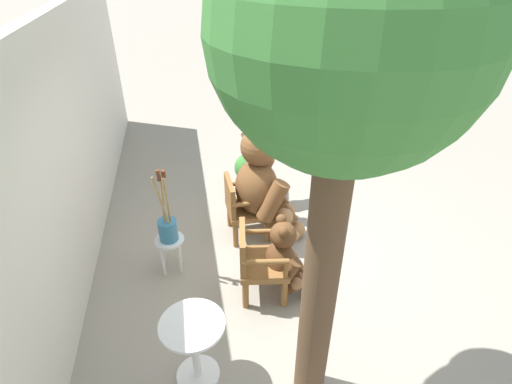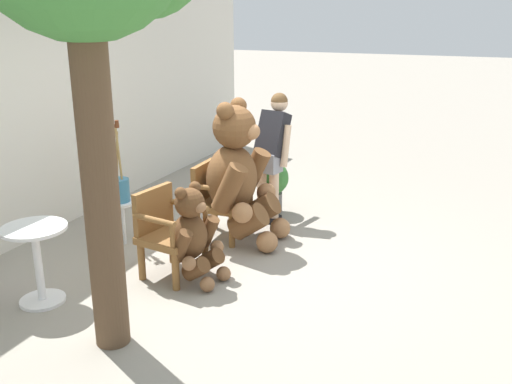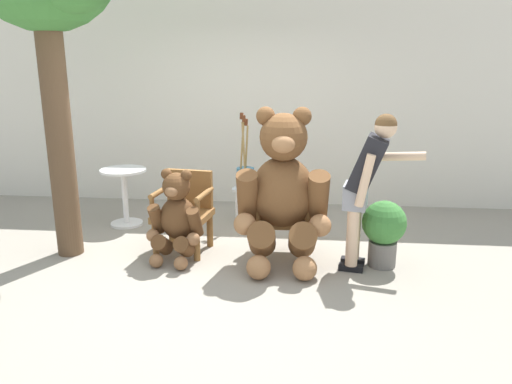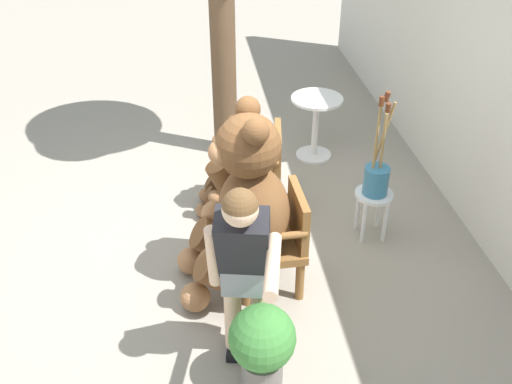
# 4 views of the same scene
# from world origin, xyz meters

# --- Properties ---
(ground_plane) EXTENTS (60.00, 60.00, 0.00)m
(ground_plane) POSITION_xyz_m (0.00, 0.00, 0.00)
(ground_plane) COLOR gray
(back_wall) EXTENTS (10.00, 0.16, 2.80)m
(back_wall) POSITION_xyz_m (0.00, 2.40, 1.40)
(back_wall) COLOR silver
(back_wall) RESTS_ON ground
(wooden_chair_left) EXTENTS (0.63, 0.59, 0.86)m
(wooden_chair_left) POSITION_xyz_m (-0.53, 0.42, 0.46)
(wooden_chair_left) COLOR brown
(wooden_chair_left) RESTS_ON ground
(wooden_chair_right) EXTENTS (0.58, 0.54, 0.86)m
(wooden_chair_right) POSITION_xyz_m (0.54, 0.42, 0.46)
(wooden_chair_right) COLOR brown
(wooden_chair_right) RESTS_ON ground
(teddy_bear_large) EXTENTS (0.95, 0.91, 1.59)m
(teddy_bear_large) POSITION_xyz_m (0.54, 0.15, 0.78)
(teddy_bear_large) COLOR brown
(teddy_bear_large) RESTS_ON ground
(teddy_bear_small) EXTENTS (0.59, 0.58, 0.96)m
(teddy_bear_small) POSITION_xyz_m (-0.55, 0.13, 0.47)
(teddy_bear_small) COLOR brown
(teddy_bear_small) RESTS_ON ground
(person_visitor) EXTENTS (0.80, 0.48, 1.55)m
(person_visitor) POSITION_xyz_m (1.34, 0.08, 0.92)
(person_visitor) COLOR black
(person_visitor) RESTS_ON ground
(white_stool) EXTENTS (0.34, 0.34, 0.46)m
(white_stool) POSITION_xyz_m (0.02, 1.37, 0.36)
(white_stool) COLOR silver
(white_stool) RESTS_ON ground
(brush_bucket) EXTENTS (0.22, 0.22, 0.95)m
(brush_bucket) POSITION_xyz_m (0.02, 1.37, 0.64)
(brush_bucket) COLOR teal
(brush_bucket) RESTS_ON white_stool
(round_side_table) EXTENTS (0.56, 0.56, 0.72)m
(round_side_table) POSITION_xyz_m (-1.47, 1.16, 0.45)
(round_side_table) COLOR white
(round_side_table) RESTS_ON ground
(potted_plant) EXTENTS (0.44, 0.44, 0.68)m
(potted_plant) POSITION_xyz_m (1.56, 0.17, 0.40)
(potted_plant) COLOR slate
(potted_plant) RESTS_ON ground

